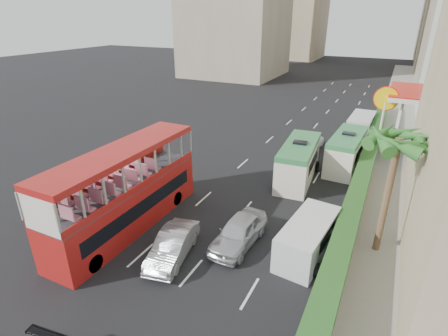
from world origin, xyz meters
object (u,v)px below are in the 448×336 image
Objects in this scene: minibus_near at (298,162)px; car_silver_lane_b at (239,244)px; shell_station at (422,121)px; van_asset at (308,150)px; panel_van_near at (308,238)px; panel_van_far at (361,126)px; double_decker_bus at (125,190)px; palm_tree at (387,197)px; car_silver_lane_a at (174,257)px; minibus_far at (346,151)px.

car_silver_lane_b is at bearing -98.46° from minibus_near.
van_asset is at bearing -150.19° from shell_station.
panel_van_near is 0.62× the size of shell_station.
panel_van_far is at bearing 164.69° from shell_station.
panel_van_far is 0.69× the size of shell_station.
double_decker_bus is at bearing -124.82° from shell_station.
panel_van_near is at bearing -151.29° from palm_tree.
car_silver_lane_a is (4.07, -1.31, -2.53)m from double_decker_bus.
car_silver_lane_b is 0.94× the size of panel_van_near.
palm_tree reaches higher than car_silver_lane_b.
car_silver_lane_b reaches higher than car_silver_lane_a.
shell_station is at bearing 57.63° from minibus_far.
shell_station reaches higher than car_silver_lane_a.
panel_van_near is 21.65m from shell_station.
minibus_far reaches higher than car_silver_lane_b.
panel_van_far is (10.58, 24.48, -1.43)m from double_decker_bus.
car_silver_lane_a is at bearing -151.36° from palm_tree.
minibus_far is 0.82× the size of shell_station.
panel_van_near is at bearing -88.24° from panel_van_far.
double_decker_bus is 14.39m from palm_tree.
double_decker_bus is 1.63× the size of minibus_near.
minibus_far is (3.69, -2.55, 1.45)m from van_asset.
van_asset is 0.57× the size of shell_station.
shell_station is (5.42, -1.48, 1.65)m from panel_van_far.
minibus_near reaches higher than car_silver_lane_a.
panel_van_far is (0.16, 9.34, -0.35)m from minibus_far.
palm_tree is at bearing 17.65° from car_silver_lane_a.
palm_tree is at bearing -96.60° from shell_station.
double_decker_bus is 13.34m from minibus_near.
double_decker_bus reaches higher than car_silver_lane_b.
minibus_near is 1.36× the size of panel_van_near.
panel_van_near reaches higher than van_asset.
palm_tree reaches higher than panel_van_near.
car_silver_lane_b is at bearing -89.45° from van_asset.
car_silver_lane_a is 0.98× the size of van_asset.
palm_tree is at bearing -52.21° from minibus_near.
car_silver_lane_b is 0.73× the size of palm_tree.
panel_van_near is 22.34m from panel_van_far.
car_silver_lane_a is 0.66× the size of minibus_near.
panel_van_far is (3.82, 23.19, 1.10)m from car_silver_lane_b.
palm_tree is (13.80, 4.00, 0.85)m from double_decker_bus.
panel_van_near is (6.35, 3.46, 0.99)m from car_silver_lane_a.
double_decker_bus is 1.68× the size of minibus_far.
car_silver_lane_a is 0.69× the size of palm_tree.
panel_van_near is at bearing -75.85° from minibus_near.
palm_tree is 0.80× the size of shell_station.
minibus_far is (2.96, 4.13, -0.05)m from minibus_near.
minibus_far is 1.02× the size of palm_tree.
double_decker_bus reaches higher than minibus_far.
panel_van_far is (6.50, 25.80, 1.10)m from car_silver_lane_a.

